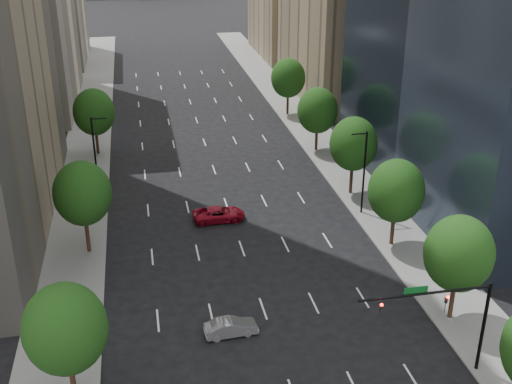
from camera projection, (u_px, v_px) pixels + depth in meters
sidewalk_left at (78, 215)px, 66.12m from camera, size 6.00×200.00×0.15m
sidewalk_right at (363, 192)px, 71.49m from camera, size 6.00×200.00×0.15m
filler_left at (47, 16)px, 128.91m from camera, size 14.00×26.00×18.00m
parking_tan_right at (341, 3)px, 102.86m from camera, size 14.00×30.00×30.00m
filler_right at (291, 16)px, 135.28m from camera, size 14.00×26.00×16.00m
tree_right_1 at (459, 254)px, 47.40m from camera, size 5.20×5.20×8.75m
tree_right_2 at (396, 191)px, 58.21m from camera, size 5.20×5.20×8.61m
tree_right_3 at (353, 144)px, 68.85m from camera, size 5.20×5.20×8.89m
tree_right_4 at (318, 111)px, 81.56m from camera, size 5.20×5.20×8.46m
tree_right_5 at (288, 78)px, 95.78m from camera, size 5.20×5.20×8.75m
tree_left_0 at (65, 329)px, 38.97m from camera, size 5.20×5.20×8.75m
tree_left_1 at (82, 194)px, 56.80m from camera, size 5.20×5.20×8.97m
tree_left_2 at (94, 112)px, 80.21m from camera, size 5.20×5.20×8.68m
streetlight_rn at (364, 171)px, 64.70m from camera, size 1.70×0.20×9.00m
streetlight_ln at (95, 154)px, 69.01m from camera, size 1.70×0.20×9.00m
traffic_signal at (452, 311)px, 41.66m from camera, size 9.12×0.40×7.38m
car_silver at (231, 327)px, 47.57m from camera, size 4.11×1.70×1.32m
car_red_far at (219, 214)px, 64.88m from camera, size 5.35×2.56×1.47m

